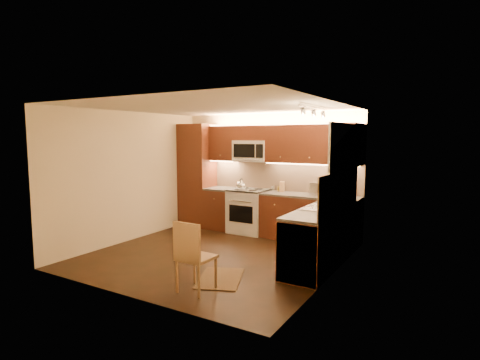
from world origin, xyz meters
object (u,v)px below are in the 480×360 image
Objects in this scene: sink at (324,203)px; soap_bottle at (352,197)px; dining_chair at (196,256)px; knife_block at (282,186)px; toaster_oven at (323,189)px; microwave at (252,151)px; kettle at (241,184)px; stove at (249,211)px.

sink is 0.83m from soap_bottle.
sink is at bearing 63.77° from dining_chair.
toaster_oven is at bearing -28.73° from knife_block.
microwave is at bearing 166.70° from knife_block.
stove is at bearing 50.72° from kettle.
dining_chair is at bearing -104.15° from knife_block.
soap_bottle is (2.24, -0.47, -0.74)m from microwave.
soap_bottle reaches higher than dining_chair.
dining_chair is at bearing -72.99° from stove.
microwave reaches higher than sink.
microwave reaches higher than soap_bottle.
toaster_oven is 0.44× the size of dining_chair.
soap_bottle is (2.32, -0.16, -0.06)m from kettle.
stove is 3.23m from dining_chair.
stove is 0.97× the size of dining_chair.
sink is (2.00, -1.12, 0.52)m from stove.
stove is 0.62m from kettle.
dining_chair is (0.95, -3.09, 0.01)m from stove.
knife_block is at bearing 168.77° from soap_bottle.
knife_block is at bearing 16.66° from stove.
kettle is 0.26× the size of dining_chair.
soap_bottle is (0.24, 0.79, 0.01)m from sink.
knife_block is (-0.92, 0.16, -0.02)m from toaster_oven.
toaster_oven reaches higher than stove.
soap_bottle is 3.09m from dining_chair.
toaster_oven is 3.24m from dining_chair.
soap_bottle is at bearing -8.51° from stove.
dining_chair is (-1.05, -1.96, -0.50)m from sink.
stove is 0.89m from knife_block.
sink is 2.29m from kettle.
kettle reaches higher than sink.
soap_bottle is 0.18× the size of dining_chair.
microwave is 3.73× the size of knife_block.
microwave is (0.00, 0.14, 1.26)m from stove.
stove is 1.21× the size of microwave.
dining_chair reaches higher than stove.
toaster_oven is (1.59, -0.09, -0.70)m from microwave.
stove is at bearing 179.13° from soap_bottle.
sink is 0.91× the size of dining_chair.
microwave is at bearing 108.33° from dining_chair.
dining_chair is (0.95, -3.22, -1.25)m from microwave.
microwave is 0.88× the size of sink.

